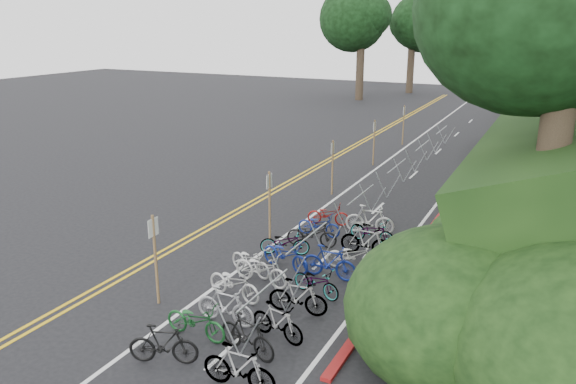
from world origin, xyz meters
The scene contains 9 objects.
ground centered at (0.00, 0.00, 0.00)m, with size 120.00×120.00×0.00m, color black.
road_markings centered at (0.63, 10.10, 0.00)m, with size 7.47×80.00×0.01m.
red_curb centered at (5.70, 12.00, 0.05)m, with size 0.25×28.00×0.10m, color maroon.
bike_rack_front centered at (3.52, -0.79, 0.86)m, with size 1.16×2.59×1.21m.
bike_racks_rest centered at (3.00, 13.00, 0.85)m, with size 1.14×23.00×1.17m.
signpost_near centered at (0.13, -0.73, 1.49)m, with size 0.08×0.40×2.61m.
signposts_rest centered at (0.60, 14.00, 1.43)m, with size 0.08×18.40×2.50m.
bike_front centered at (1.50, 2.06, 0.44)m, with size 1.68×0.59×0.88m, color beige.
bike_valet centered at (3.00, 2.24, 0.48)m, with size 3.55×11.98×1.09m.
Camera 1 is at (9.61, -11.77, 7.55)m, focal length 35.00 mm.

